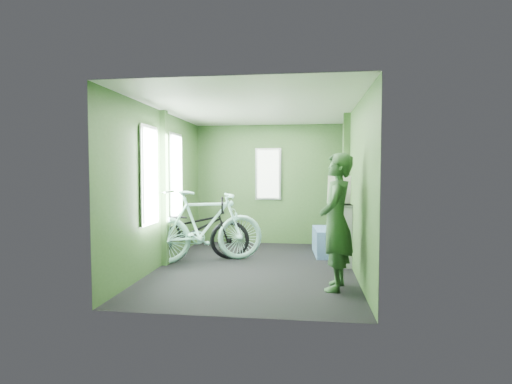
# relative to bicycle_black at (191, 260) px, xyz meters

# --- Properties ---
(room) EXTENTS (4.00, 4.02, 2.31)m
(room) POSITION_rel_bicycle_black_xyz_m (1.03, -0.31, 1.44)
(room) COLOR black
(room) RESTS_ON ground
(bicycle_black) EXTENTS (1.97, 1.12, 1.03)m
(bicycle_black) POSITION_rel_bicycle_black_xyz_m (0.00, 0.00, 0.00)
(bicycle_black) COLOR black
(bicycle_black) RESTS_ON ground
(bicycle_mint) EXTENTS (1.92, 1.26, 1.13)m
(bicycle_mint) POSITION_rel_bicycle_black_xyz_m (0.25, -0.10, 0.00)
(bicycle_mint) COLOR #99E1D3
(bicycle_mint) RESTS_ON ground
(passenger) EXTENTS (0.48, 0.70, 1.62)m
(passenger) POSITION_rel_bicycle_black_xyz_m (2.16, -1.29, 0.81)
(passenger) COLOR #284827
(passenger) RESTS_ON ground
(waste_box) EXTENTS (0.27, 0.38, 0.92)m
(waste_box) POSITION_rel_bicycle_black_xyz_m (2.33, -0.08, 0.46)
(waste_box) COLOR gray
(waste_box) RESTS_ON ground
(bench_seat) EXTENTS (0.55, 0.91, 0.93)m
(bench_seat) POSITION_rel_bicycle_black_xyz_m (2.21, 0.71, 0.28)
(bench_seat) COLOR #334C6C
(bench_seat) RESTS_ON ground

